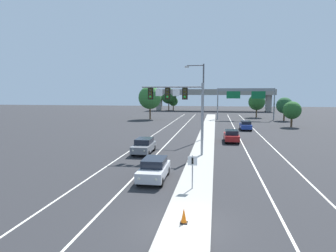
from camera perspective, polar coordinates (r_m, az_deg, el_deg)
The scene contains 22 objects.
ground_plane at distance 14.89m, azimuth 3.48°, elevation -18.88°, with size 260.00×260.00×0.00m, color #28282B.
median_island at distance 32.04m, azimuth 6.76°, elevation -4.93°, with size 2.40×110.00×0.15m, color #9E9B93.
lane_stripe_oncoming_center at distance 39.38m, azimuth 0.36°, elevation -2.86°, with size 0.14×100.00×0.01m, color silver.
lane_stripe_receding_center at distance 39.06m, azimuth 14.13°, elevation -3.13°, with size 0.14×100.00×0.01m, color silver.
edge_stripe_left at distance 40.02m, azimuth -4.32°, elevation -2.73°, with size 0.14×100.00×0.01m, color silver.
edge_stripe_right at distance 39.49m, azimuth 18.91°, elevation -3.18°, with size 0.14×100.00×0.01m, color silver.
overhead_signal_mast at distance 29.48m, azimuth 2.49°, elevation 4.67°, with size 6.24×0.44×7.20m.
median_sign_post at distance 19.28m, azimuth 4.76°, elevation -7.93°, with size 0.60×0.10×2.20m.
street_lamp_median at distance 39.35m, azimuth 6.52°, elevation 5.56°, with size 2.58×0.28×10.00m.
car_oncoming_silver at distance 21.82m, azimuth -2.71°, elevation -8.29°, with size 1.87×4.49×1.58m.
car_oncoming_grey at distance 31.19m, azimuth -4.70°, elevation -3.82°, with size 1.85×4.48×1.58m.
car_receding_red at distance 39.16m, azimuth 12.18°, elevation -1.85°, with size 1.89×4.50×1.58m.
car_receding_blue at distance 52.44m, azimuth 14.82°, elevation 0.15°, with size 1.82×4.47×1.58m.
traffic_cone_median_nose at distance 14.73m, azimuth 3.08°, elevation -17.00°, with size 0.36×0.36×0.74m.
highway_sign_gantry at distance 71.93m, azimuth 14.85°, elevation 6.06°, with size 13.28×0.42×7.50m.
overpass_bridge at distance 105.74m, azimuth 8.60°, elevation 6.05°, with size 42.40×6.40×7.65m.
tree_far_right_b at distance 72.51m, azimuth 21.66°, elevation 3.71°, with size 3.70×3.70×5.35m.
tree_far_right_a at distance 59.45m, azimuth 22.91°, elevation 2.82°, with size 3.33×3.33×4.82m.
tree_far_right_c at distance 79.90m, azimuth 16.83°, elevation 4.47°, with size 4.25×4.25×6.15m.
tree_far_left_c at distance 71.26m, azimuth -3.52°, elevation 5.52°, with size 5.54×5.54×8.02m.
tree_far_left_a at distance 106.37m, azimuth 0.15°, elevation 5.83°, with size 5.55×5.55×8.03m.
tree_far_left_b at distance 109.54m, azimuth 1.03°, elevation 4.79°, with size 3.42×3.42×4.95m.
Camera 1 is at (1.32, -13.39, 6.36)m, focal length 31.44 mm.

